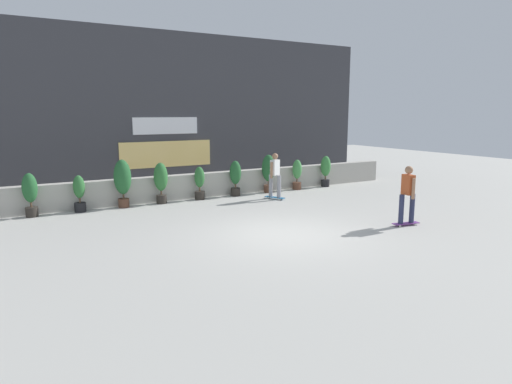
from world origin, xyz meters
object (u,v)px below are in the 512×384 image
object	(u,v)px
potted_plant_7	(297,173)
skater_by_wall_right	(275,174)
potted_plant_1	(79,193)
potted_plant_4	(200,182)
potted_plant_0	(30,192)
potted_plant_5	(235,176)
potted_plant_8	(326,170)
skater_far_left	(408,193)
potted_plant_2	(123,179)
potted_plant_3	(161,180)
potted_plant_6	(268,171)

from	to	relation	value
potted_plant_7	skater_by_wall_right	size ratio (longest dim) A/B	0.73
potted_plant_1	potted_plant_4	size ratio (longest dim) A/B	0.98
potted_plant_0	skater_by_wall_right	size ratio (longest dim) A/B	0.80
potted_plant_4	potted_plant_5	xyz separation A→B (m)	(1.48, 0.00, 0.12)
potted_plant_5	potted_plant_8	size ratio (longest dim) A/B	1.02
potted_plant_5	skater_far_left	world-z (taller)	skater_far_left
potted_plant_2	potted_plant_3	size ratio (longest dim) A/B	1.12
potted_plant_2	potted_plant_3	xyz separation A→B (m)	(1.31, 0.00, -0.12)
potted_plant_0	potted_plant_7	world-z (taller)	potted_plant_0
potted_plant_4	potted_plant_6	bearing A→B (deg)	0.00
potted_plant_8	skater_by_wall_right	world-z (taller)	skater_by_wall_right
potted_plant_3	skater_far_left	size ratio (longest dim) A/B	0.85
potted_plant_1	potted_plant_8	xyz separation A→B (m)	(9.98, -0.00, 0.11)
potted_plant_4	potted_plant_6	xyz separation A→B (m)	(2.95, 0.00, 0.24)
potted_plant_2	potted_plant_1	bearing A→B (deg)	180.00
potted_plant_3	skater_by_wall_right	xyz separation A→B (m)	(3.87, -1.32, 0.11)
potted_plant_2	potted_plant_8	xyz separation A→B (m)	(8.60, -0.00, -0.21)
potted_plant_5	potted_plant_6	distance (m)	1.48
potted_plant_4	potted_plant_5	bearing A→B (deg)	0.00
potted_plant_1	skater_far_left	distance (m)	10.07
potted_plant_5	skater_far_left	bearing A→B (deg)	-72.30
potted_plant_6	skater_by_wall_right	size ratio (longest dim) A/B	0.89
skater_by_wall_right	potted_plant_2	bearing A→B (deg)	165.72
skater_by_wall_right	skater_far_left	bearing A→B (deg)	-77.73
potted_plant_0	potted_plant_6	bearing A→B (deg)	0.00
potted_plant_0	skater_far_left	xyz separation A→B (m)	(9.10, -6.48, 0.18)
potted_plant_3	potted_plant_4	distance (m)	1.46
potted_plant_4	potted_plant_1	bearing A→B (deg)	180.00
potted_plant_4	skater_by_wall_right	size ratio (longest dim) A/B	0.71
potted_plant_0	skater_far_left	world-z (taller)	skater_far_left
potted_plant_5	potted_plant_0	bearing A→B (deg)	-180.00
potted_plant_0	potted_plant_2	world-z (taller)	potted_plant_2
potted_plant_4	skater_far_left	xyz separation A→B (m)	(3.55, -6.48, 0.30)
potted_plant_6	potted_plant_1	bearing A→B (deg)	180.00
potted_plant_1	skater_far_left	world-z (taller)	skater_far_left
potted_plant_3	potted_plant_6	size ratio (longest dim) A/B	0.95
potted_plant_7	potted_plant_5	bearing A→B (deg)	180.00
potted_plant_2	potted_plant_7	xyz separation A→B (m)	(7.11, 0.00, -0.28)
potted_plant_0	potted_plant_7	distance (m)	9.89
potted_plant_7	skater_by_wall_right	world-z (taller)	skater_by_wall_right
potted_plant_8	skater_far_left	distance (m)	6.88
skater_by_wall_right	potted_plant_5	bearing A→B (deg)	125.61
potted_plant_8	potted_plant_3	bearing A→B (deg)	180.00
potted_plant_7	potted_plant_2	bearing A→B (deg)	180.00
potted_plant_6	potted_plant_8	distance (m)	2.89
potted_plant_5	potted_plant_6	bearing A→B (deg)	0.00
potted_plant_3	potted_plant_5	bearing A→B (deg)	0.00
potted_plant_1	potted_plant_2	size ratio (longest dim) A/B	0.73
skater_by_wall_right	skater_far_left	world-z (taller)	same
potted_plant_7	skater_far_left	bearing A→B (deg)	-97.00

